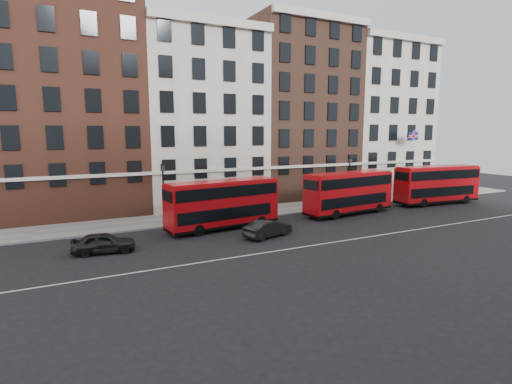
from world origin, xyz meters
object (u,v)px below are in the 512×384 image
bus_c (349,192)px  traffic_light (414,180)px  bus_d (437,184)px  car_front (268,228)px  car_rear (104,243)px  bus_b (223,203)px

bus_c → traffic_light: 12.58m
bus_d → car_front: (-23.54, -3.94, -1.61)m
bus_c → car_rear: 23.13m
bus_d → traffic_light: bearing=98.8°
bus_b → car_front: bus_b is taller
bus_b → car_front: 4.73m
bus_c → bus_d: bus_d is taller
bus_d → traffic_light: (-0.22, 2.95, 0.15)m
car_rear → traffic_light: (35.16, 5.56, 1.75)m
traffic_light → bus_b: bearing=-173.4°
bus_b → traffic_light: size_ratio=3.04×
bus_b → bus_c: size_ratio=0.99×
car_rear → car_front: (11.83, -1.33, -0.02)m
car_rear → traffic_light: traffic_light is taller
bus_b → bus_c: bearing=-7.2°
bus_c → car_rear: bus_c is taller
bus_d → car_front: size_ratio=2.50×
bus_b → car_front: bearing=-68.5°
car_rear → traffic_light: size_ratio=1.25×
bus_c → bus_d: size_ratio=0.98×
bus_b → bus_c: 13.26m
bus_d → traffic_light: 2.96m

